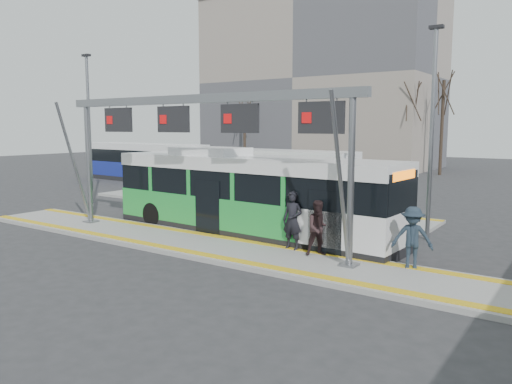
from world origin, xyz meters
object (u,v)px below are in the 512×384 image
(passenger_b, at_px, (319,228))
(hero_bus, at_px, (249,196))
(gantry, at_px, (196,125))
(passenger_a, at_px, (293,220))
(passenger_c, at_px, (412,238))

(passenger_b, bearing_deg, hero_bus, 112.49)
(gantry, distance_m, passenger_b, 5.63)
(passenger_a, height_order, passenger_c, passenger_a)
(passenger_a, xyz_separation_m, passenger_c, (4.00, 0.01, -0.08))
(passenger_a, bearing_deg, gantry, -165.26)
(passenger_a, xyz_separation_m, passenger_b, (1.11, -0.22, -0.10))
(passenger_c, bearing_deg, passenger_b, 168.33)
(gantry, distance_m, hero_bus, 3.68)
(hero_bus, height_order, passenger_c, hero_bus)
(hero_bus, distance_m, passenger_b, 4.42)
(gantry, relative_size, hero_bus, 1.04)
(hero_bus, relative_size, passenger_b, 7.03)
(gantry, bearing_deg, hero_bus, 77.36)
(gantry, xyz_separation_m, hero_bus, (0.54, 2.39, -2.75))
(hero_bus, xyz_separation_m, passenger_b, (4.01, -1.77, -0.52))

